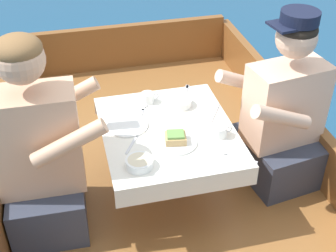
{
  "coord_description": "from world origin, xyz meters",
  "views": [
    {
      "loc": [
        -0.46,
        -1.89,
        2.05
      ],
      "look_at": [
        0.0,
        -0.04,
        0.7
      ],
      "focal_mm": 50.0,
      "sensor_mm": 36.0,
      "label": 1
    }
  ],
  "objects_px": {
    "person_port": "(40,156)",
    "coffee_cup_starboard": "(148,97)",
    "person_starboard": "(282,118)",
    "sandwich": "(176,138)",
    "coffee_cup_port": "(220,131)"
  },
  "relations": [
    {
      "from": "person_port",
      "to": "coffee_cup_port",
      "type": "distance_m",
      "value": 0.87
    },
    {
      "from": "person_port",
      "to": "person_starboard",
      "type": "xyz_separation_m",
      "value": [
        1.26,
        0.06,
        -0.03
      ]
    },
    {
      "from": "coffee_cup_port",
      "to": "coffee_cup_starboard",
      "type": "height_order",
      "value": "same"
    },
    {
      "from": "person_port",
      "to": "coffee_cup_starboard",
      "type": "xyz_separation_m",
      "value": [
        0.58,
        0.33,
        0.04
      ]
    },
    {
      "from": "person_port",
      "to": "sandwich",
      "type": "bearing_deg",
      "value": -3.9
    },
    {
      "from": "sandwich",
      "to": "coffee_cup_starboard",
      "type": "distance_m",
      "value": 0.4
    },
    {
      "from": "person_port",
      "to": "person_starboard",
      "type": "relative_size",
      "value": 1.04
    },
    {
      "from": "person_starboard",
      "to": "coffee_cup_starboard",
      "type": "distance_m",
      "value": 0.73
    },
    {
      "from": "person_port",
      "to": "coffee_cup_starboard",
      "type": "relative_size",
      "value": 10.54
    },
    {
      "from": "coffee_cup_starboard",
      "to": "person_starboard",
      "type": "bearing_deg",
      "value": -21.6
    },
    {
      "from": "person_port",
      "to": "coffee_cup_port",
      "type": "bearing_deg",
      "value": -2.09
    },
    {
      "from": "sandwich",
      "to": "person_starboard",
      "type": "bearing_deg",
      "value": 11.33
    },
    {
      "from": "person_port",
      "to": "coffee_cup_starboard",
      "type": "bearing_deg",
      "value": 31.16
    },
    {
      "from": "person_starboard",
      "to": "coffee_cup_starboard",
      "type": "relative_size",
      "value": 10.1
    },
    {
      "from": "coffee_cup_port",
      "to": "coffee_cup_starboard",
      "type": "relative_size",
      "value": 1.06
    }
  ]
}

